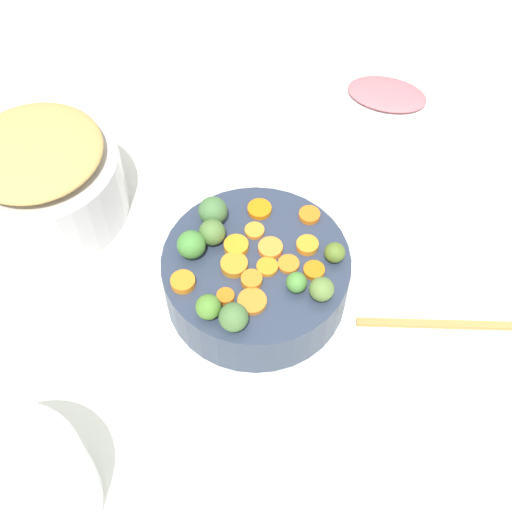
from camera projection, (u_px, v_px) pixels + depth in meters
The scene contains 30 objects.
tabletop at pixel (265, 259), 1.09m from camera, with size 2.40×2.40×0.02m, color white.
serving_bowl_carrots at pixel (256, 276), 1.01m from camera, with size 0.27×0.27×0.08m, color #2D374B.
metal_pot at pixel (47, 185), 1.09m from camera, with size 0.24×0.24×0.12m, color #BBB7BA.
stuffing_mound at pixel (34, 151), 1.03m from camera, with size 0.21×0.21×0.04m, color tan.
carrot_slice_0 at pixel (183, 282), 0.95m from camera, with size 0.03×0.03×0.01m, color orange.
carrot_slice_1 at pixel (234, 265), 0.96m from camera, with size 0.04×0.04×0.01m, color orange.
carrot_slice_2 at pixel (252, 301), 0.93m from camera, with size 0.04×0.04×0.01m, color orange.
carrot_slice_3 at pixel (252, 280), 0.95m from camera, with size 0.03×0.03×0.01m, color orange.
carrot_slice_4 at pixel (314, 270), 0.96m from camera, with size 0.03×0.03×0.01m, color orange.
carrot_slice_5 at pixel (255, 231), 1.00m from camera, with size 0.03×0.03×0.01m, color orange.
carrot_slice_6 at pixel (267, 267), 0.97m from camera, with size 0.03×0.03×0.01m, color orange.
carrot_slice_7 at pixel (307, 245), 0.99m from camera, with size 0.03×0.03×0.01m, color orange.
carrot_slice_8 at pixel (270, 248), 0.98m from camera, with size 0.04×0.04×0.01m, color orange.
carrot_slice_9 at pixel (226, 297), 0.94m from camera, with size 0.02×0.02×0.01m, color orange.
carrot_slice_10 at pixel (236, 246), 0.98m from camera, with size 0.04×0.04×0.01m, color orange.
carrot_slice_11 at pixel (289, 264), 0.97m from camera, with size 0.03×0.03×0.01m, color orange.
carrot_slice_12 at pixel (309, 215), 1.02m from camera, with size 0.03×0.03×0.01m, color orange.
carrot_slice_13 at pixel (260, 209), 1.02m from camera, with size 0.04×0.04×0.01m, color orange.
brussels_sprout_0 at pixel (234, 317), 0.90m from camera, with size 0.04×0.04×0.04m, color #496F3A.
brussels_sprout_1 at pixel (208, 307), 0.91m from camera, with size 0.03×0.03×0.03m, color #4E822D.
brussels_sprout_2 at pixel (335, 253), 0.97m from camera, with size 0.03×0.03×0.03m, color #557027.
brussels_sprout_3 at pixel (212, 233), 0.98m from camera, with size 0.04×0.04×0.04m, color #4F7335.
brussels_sprout_4 at pixel (322, 289), 0.93m from camera, with size 0.03×0.03×0.03m, color olive.
brussels_sprout_5 at pixel (191, 245), 0.97m from camera, with size 0.04×0.04×0.04m, color #438336.
brussels_sprout_6 at pixel (213, 211), 1.00m from camera, with size 0.04×0.04×0.04m, color #44703C.
brussels_sprout_7 at pixel (296, 282), 0.94m from camera, with size 0.03×0.03×0.03m, color #4A8738.
wooden_spoon at pixel (506, 326), 1.01m from camera, with size 0.30×0.15×0.01m.
casserole_dish at pixel (18, 493), 0.82m from camera, with size 0.18×0.18×0.12m, color white.
ham_plate at pixel (379, 106), 1.27m from camera, with size 0.26×0.26×0.01m, color white.
ham_slice_main at pixel (387, 94), 1.26m from camera, with size 0.15×0.09×0.02m, color #BB656D.
Camera 1 is at (-0.25, -0.57, 0.91)m, focal length 48.42 mm.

